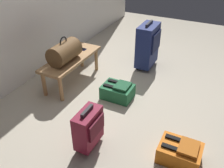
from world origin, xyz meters
The scene contains 8 objects.
ground_plane centered at (0.00, 0.00, 0.00)m, with size 6.60×6.60×0.00m, color #B2A893.
bench centered at (-0.11, 0.97, 0.32)m, with size 1.00×0.36×0.37m.
duffel_bag_brown centered at (-0.24, 0.97, 0.51)m, with size 0.44×0.26×0.34m.
cell_phone centered at (0.17, 0.99, 0.38)m, with size 0.07×0.14×0.01m.
suitcase_upright_navy centered at (0.76, 0.20, 0.36)m, with size 0.43×0.25×0.71m.
suitcase_small_burgundy centered at (-1.06, 0.13, 0.24)m, with size 0.32×0.18×0.46m.
backpack_green centered at (-0.19, 0.24, 0.09)m, with size 0.28×0.38×0.21m.
backpack_orange centered at (-0.84, -0.70, 0.09)m, with size 0.28×0.38×0.21m.
Camera 1 is at (-2.52, -0.84, 1.84)m, focal length 39.51 mm.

